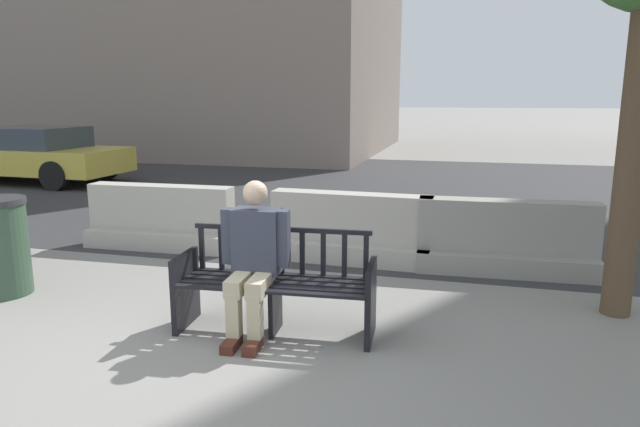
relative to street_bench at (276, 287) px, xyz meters
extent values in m
plane|color=gray|center=(-0.80, -0.94, -0.40)|extent=(200.00, 200.00, 0.00)
cube|color=#333335|center=(-0.80, 7.76, -0.39)|extent=(120.00, 12.00, 0.01)
cube|color=black|center=(-0.82, -0.08, -0.07)|extent=(0.09, 0.52, 0.66)
cube|color=black|center=(0.82, 0.03, -0.07)|extent=(0.09, 0.52, 0.66)
cube|color=black|center=(0.00, -0.03, -0.17)|extent=(0.06, 0.33, 0.45)
cube|color=black|center=(0.02, -0.26, 0.05)|extent=(1.60, 0.18, 0.02)
cube|color=black|center=(0.01, -0.14, 0.05)|extent=(1.60, 0.18, 0.02)
cube|color=black|center=(0.00, -0.03, 0.05)|extent=(1.60, 0.18, 0.02)
cube|color=black|center=(-0.01, 0.09, 0.05)|extent=(1.60, 0.18, 0.02)
cube|color=black|center=(-0.01, 0.20, 0.05)|extent=(1.60, 0.18, 0.02)
cube|color=black|center=(-0.02, 0.21, 0.46)|extent=(1.60, 0.15, 0.04)
cube|color=black|center=(-0.76, 0.16, 0.25)|extent=(0.05, 0.03, 0.38)
cube|color=black|center=(-0.58, 0.17, 0.25)|extent=(0.05, 0.03, 0.38)
cube|color=black|center=(-0.39, 0.19, 0.25)|extent=(0.05, 0.03, 0.38)
cube|color=black|center=(-0.20, 0.20, 0.25)|extent=(0.05, 0.03, 0.38)
cube|color=black|center=(-0.02, 0.21, 0.25)|extent=(0.05, 0.03, 0.38)
cube|color=black|center=(0.17, 0.23, 0.25)|extent=(0.05, 0.03, 0.38)
cube|color=black|center=(0.36, 0.24, 0.25)|extent=(0.05, 0.03, 0.38)
cube|color=black|center=(0.55, 0.25, 0.25)|extent=(0.05, 0.03, 0.38)
cube|color=black|center=(0.73, 0.27, 0.25)|extent=(0.05, 0.03, 0.38)
cube|color=black|center=(-0.81, -0.10, 0.25)|extent=(0.08, 0.46, 0.03)
cube|color=black|center=(0.82, 0.01, 0.25)|extent=(0.08, 0.46, 0.03)
cube|color=#383D4C|center=(-0.18, 0.03, 0.39)|extent=(0.42, 0.27, 0.56)
sphere|color=beige|center=(-0.17, 0.01, 0.81)|extent=(0.21, 0.21, 0.21)
cube|color=#C6B793|center=(-0.25, -0.19, 0.08)|extent=(0.17, 0.45, 0.14)
cube|color=#C6B793|center=(-0.07, -0.18, 0.08)|extent=(0.17, 0.45, 0.14)
cube|color=#C6B793|center=(-0.24, -0.36, -0.17)|extent=(0.12, 0.12, 0.45)
cube|color=#C6B793|center=(-0.06, -0.35, -0.17)|extent=(0.12, 0.12, 0.45)
cube|color=#4C2319|center=(-0.23, -0.44, -0.36)|extent=(0.13, 0.27, 0.08)
cube|color=#4C2319|center=(-0.05, -0.43, -0.36)|extent=(0.13, 0.27, 0.08)
cube|color=#383D4C|center=(-0.42, -0.02, 0.43)|extent=(0.10, 0.13, 0.48)
cube|color=#383D4C|center=(0.07, 0.02, 0.43)|extent=(0.10, 0.13, 0.48)
cube|color=#ADA89E|center=(0.17, 2.34, -0.28)|extent=(2.02, 0.75, 0.24)
cube|color=#ADA89E|center=(0.17, 2.34, 0.14)|extent=(2.01, 0.37, 0.60)
cube|color=#ADA89E|center=(-2.43, 2.31, -0.28)|extent=(2.02, 0.74, 0.24)
cube|color=#ADA89E|center=(-2.43, 2.31, 0.14)|extent=(2.01, 0.36, 0.60)
cube|color=gray|center=(2.00, 2.32, -0.28)|extent=(2.03, 0.76, 0.24)
cube|color=gray|center=(2.00, 2.32, 0.14)|extent=(2.01, 0.38, 0.60)
cylinder|color=brown|center=(2.95, 1.20, 1.30)|extent=(0.26, 0.26, 3.39)
cube|color=#DBC64C|center=(-8.45, 6.80, 0.14)|extent=(4.52, 1.96, 0.56)
cube|color=#38424C|center=(-8.28, 6.79, 0.66)|extent=(2.02, 1.67, 0.48)
cylinder|color=black|center=(-9.82, 7.71, -0.08)|extent=(0.65, 0.24, 0.64)
cylinder|color=black|center=(-7.09, 5.89, -0.08)|extent=(0.65, 0.24, 0.64)
cylinder|color=black|center=(-7.04, 7.63, -0.08)|extent=(0.65, 0.24, 0.64)
cylinder|color=#334C38|center=(-3.04, 0.18, 0.07)|extent=(0.55, 0.55, 0.94)
camera|label=1|loc=(1.56, -4.41, 1.61)|focal=32.00mm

